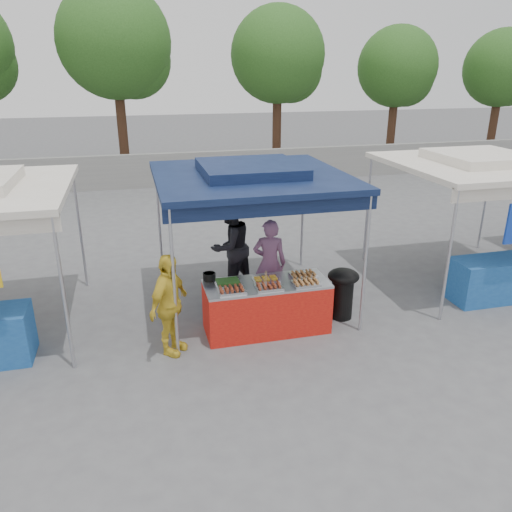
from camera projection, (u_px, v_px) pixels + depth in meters
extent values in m
plane|color=#58585A|center=(265.00, 327.00, 8.39)|extent=(80.00, 80.00, 0.00)
cube|color=gray|center=(186.00, 169.00, 18.14)|extent=(40.00, 0.25, 1.20)
cylinder|color=#B8B8BF|center=(174.00, 285.00, 7.18)|extent=(0.05, 0.05, 2.30)
cylinder|color=#B8B8BF|center=(365.00, 266.00, 7.87)|extent=(0.05, 0.05, 2.30)
cylinder|color=#B8B8BF|center=(159.00, 225.00, 9.90)|extent=(0.05, 0.05, 2.30)
cylinder|color=#B8B8BF|center=(302.00, 215.00, 10.59)|extent=(0.05, 0.05, 2.30)
cube|color=#0F1C3F|center=(250.00, 176.00, 8.46)|extent=(3.20, 3.20, 0.10)
cube|color=#0F1C3F|center=(250.00, 169.00, 8.41)|extent=(1.65, 1.65, 0.18)
cube|color=#0F1C3F|center=(275.00, 208.00, 7.15)|extent=(3.20, 0.04, 0.25)
cylinder|color=#B8B8BF|center=(64.00, 296.00, 6.84)|extent=(0.05, 0.05, 2.30)
cylinder|color=#B8B8BF|center=(80.00, 231.00, 9.56)|extent=(0.05, 0.05, 2.30)
cylinder|color=#B8B8BF|center=(449.00, 257.00, 8.21)|extent=(0.05, 0.05, 2.30)
cylinder|color=#B8B8BF|center=(367.00, 210.00, 10.93)|extent=(0.05, 0.05, 2.30)
cylinder|color=#B8B8BF|center=(485.00, 201.00, 11.62)|extent=(0.05, 0.05, 2.30)
cube|color=beige|center=(480.00, 164.00, 9.49)|extent=(3.20, 3.20, 0.10)
cube|color=beige|center=(481.00, 158.00, 9.44)|extent=(1.65, 1.65, 0.18)
cube|color=#1E559F|center=(498.00, 279.00, 9.28)|extent=(1.80, 0.70, 0.80)
cylinder|color=#3F2618|center=(122.00, 120.00, 18.79)|extent=(0.36, 0.36, 4.43)
sphere|color=#2C5C1E|center=(114.00, 41.00, 17.82)|extent=(4.05, 4.05, 4.05)
sphere|color=#2C5C1E|center=(133.00, 60.00, 18.36)|extent=(2.79, 2.79, 2.79)
cylinder|color=#3F2618|center=(277.00, 120.00, 20.43)|extent=(0.36, 0.36, 4.06)
sphere|color=#2C5C1E|center=(278.00, 55.00, 19.54)|extent=(3.71, 3.71, 3.71)
sphere|color=#2C5C1E|center=(290.00, 70.00, 20.07)|extent=(2.55, 2.55, 2.55)
cylinder|color=#3F2618|center=(392.00, 121.00, 21.99)|extent=(0.36, 0.36, 3.66)
sphere|color=#2C5C1E|center=(397.00, 67.00, 21.19)|extent=(3.35, 3.35, 3.35)
sphere|color=#2C5C1E|center=(406.00, 79.00, 21.70)|extent=(2.30, 2.30, 2.30)
cylinder|color=#3F2618|center=(494.00, 120.00, 22.62)|extent=(0.36, 0.36, 3.62)
sphere|color=#2C5C1E|center=(502.00, 68.00, 21.82)|extent=(3.31, 3.31, 3.31)
sphere|color=#2C5C1E|center=(509.00, 80.00, 22.33)|extent=(2.27, 2.27, 2.27)
cube|color=red|center=(266.00, 308.00, 8.15)|extent=(2.00, 0.80, 0.81)
cube|color=#B8B8BF|center=(267.00, 284.00, 8.00)|extent=(2.00, 0.80, 0.04)
cube|color=silver|center=(232.00, 291.00, 7.64)|extent=(0.42, 0.30, 0.05)
cube|color=maroon|center=(232.00, 289.00, 7.63)|extent=(0.35, 0.25, 0.02)
cube|color=silver|center=(269.00, 287.00, 7.77)|extent=(0.42, 0.30, 0.05)
cube|color=maroon|center=(269.00, 285.00, 7.75)|extent=(0.35, 0.25, 0.02)
cube|color=silver|center=(306.00, 284.00, 7.90)|extent=(0.42, 0.30, 0.05)
cube|color=#AB703A|center=(306.00, 281.00, 7.89)|extent=(0.35, 0.25, 0.02)
cube|color=silver|center=(228.00, 283.00, 7.92)|extent=(0.42, 0.30, 0.05)
cube|color=#27551D|center=(228.00, 281.00, 7.91)|extent=(0.35, 0.25, 0.02)
cube|color=silver|center=(266.00, 280.00, 8.04)|extent=(0.42, 0.30, 0.05)
cube|color=gold|center=(266.00, 278.00, 8.02)|extent=(0.35, 0.25, 0.02)
cube|color=silver|center=(303.00, 276.00, 8.20)|extent=(0.42, 0.30, 0.05)
cube|color=#AB703A|center=(303.00, 274.00, 8.19)|extent=(0.35, 0.25, 0.02)
cylinder|color=black|center=(209.00, 276.00, 8.08)|extent=(0.21, 0.21, 0.12)
cylinder|color=#B8B8BF|center=(266.00, 285.00, 7.80)|extent=(0.07, 0.07, 0.09)
cylinder|color=black|center=(342.00, 298.00, 8.58)|extent=(0.37, 0.37, 0.72)
ellipsoid|color=black|center=(344.00, 276.00, 8.43)|extent=(0.53, 0.53, 0.24)
cube|color=#13379F|center=(227.00, 304.00, 8.84)|extent=(0.50, 0.35, 0.30)
cube|color=#13379F|center=(271.00, 306.00, 8.76)|extent=(0.53, 0.37, 0.32)
cube|color=#13379F|center=(271.00, 289.00, 8.65)|extent=(0.52, 0.37, 0.31)
imported|color=#87557C|center=(270.00, 263.00, 8.87)|extent=(0.68, 0.54, 1.63)
imported|color=black|center=(231.00, 247.00, 9.38)|extent=(1.13, 1.06, 1.84)
imported|color=gold|center=(169.00, 305.00, 7.36)|extent=(0.86, 0.98, 1.59)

